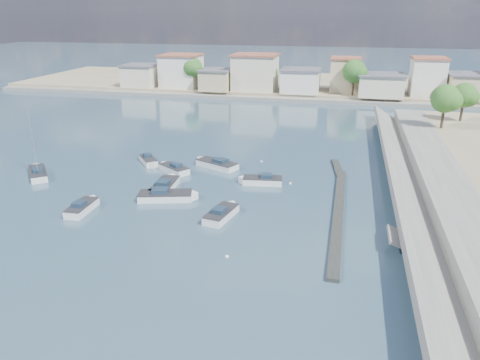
% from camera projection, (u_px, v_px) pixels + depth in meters
% --- Properties ---
extents(ground, '(400.00, 400.00, 0.00)m').
position_uv_depth(ground, '(301.00, 137.00, 76.52)').
color(ground, '#2D475B').
rests_on(ground, ground).
extents(seawall_walkway, '(5.00, 90.00, 1.80)m').
position_uv_depth(seawall_walkway, '(455.00, 205.00, 47.59)').
color(seawall_walkway, slate).
rests_on(seawall_walkway, ground).
extents(breakwater, '(2.00, 31.02, 0.35)m').
position_uv_depth(breakwater, '(338.00, 203.00, 50.01)').
color(breakwater, black).
rests_on(breakwater, ground).
extents(far_shore_land, '(160.00, 40.00, 1.40)m').
position_uv_depth(far_shore_land, '(321.00, 85.00, 123.86)').
color(far_shore_land, gray).
rests_on(far_shore_land, ground).
extents(far_shore_quay, '(160.00, 2.50, 0.80)m').
position_uv_depth(far_shore_quay, '(315.00, 101.00, 104.75)').
color(far_shore_quay, slate).
rests_on(far_shore_quay, ground).
extents(far_town, '(113.01, 12.80, 8.35)m').
position_uv_depth(far_town, '(366.00, 78.00, 106.35)').
color(far_town, beige).
rests_on(far_town, far_shore_land).
extents(shore_trees, '(74.56, 38.32, 7.92)m').
position_uv_depth(shore_trees, '(356.00, 77.00, 98.35)').
color(shore_trees, '#38281E').
rests_on(shore_trees, ground).
extents(motorboat_a, '(1.87, 4.93, 1.48)m').
position_uv_depth(motorboat_a, '(83.00, 207.00, 48.36)').
color(motorboat_a, white).
rests_on(motorboat_a, ground).
extents(motorboat_b, '(2.80, 5.34, 1.48)m').
position_uv_depth(motorboat_b, '(222.00, 214.00, 46.87)').
color(motorboat_b, white).
rests_on(motorboat_b, ground).
extents(motorboat_c, '(6.28, 4.44, 1.48)m').
position_uv_depth(motorboat_c, '(215.00, 164.00, 61.84)').
color(motorboat_c, white).
rests_on(motorboat_c, ground).
extents(motorboat_d, '(5.31, 2.51, 1.48)m').
position_uv_depth(motorboat_d, '(260.00, 181.00, 55.85)').
color(motorboat_d, white).
rests_on(motorboat_d, ground).
extents(motorboat_e, '(2.52, 6.16, 1.48)m').
position_uv_depth(motorboat_e, '(165.00, 185.00, 54.36)').
color(motorboat_e, white).
rests_on(motorboat_e, ground).
extents(motorboat_f, '(4.64, 3.94, 1.48)m').
position_uv_depth(motorboat_f, '(173.00, 169.00, 60.01)').
color(motorboat_f, white).
rests_on(motorboat_f, ground).
extents(motorboat_g, '(3.76, 4.19, 1.48)m').
position_uv_depth(motorboat_g, '(149.00, 161.00, 63.03)').
color(motorboat_g, white).
rests_on(motorboat_g, ground).
extents(motorboat_h, '(6.58, 3.74, 1.48)m').
position_uv_depth(motorboat_h, '(168.00, 196.00, 51.24)').
color(motorboat_h, white).
rests_on(motorboat_h, ground).
extents(sailboat, '(4.95, 5.52, 9.00)m').
position_uv_depth(sailboat, '(38.00, 173.00, 58.44)').
color(sailboat, white).
rests_on(sailboat, ground).
extents(mooring_buoys, '(17.15, 32.81, 0.32)m').
position_uv_depth(mooring_buoys, '(320.00, 191.00, 53.46)').
color(mooring_buoys, white).
rests_on(mooring_buoys, ground).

